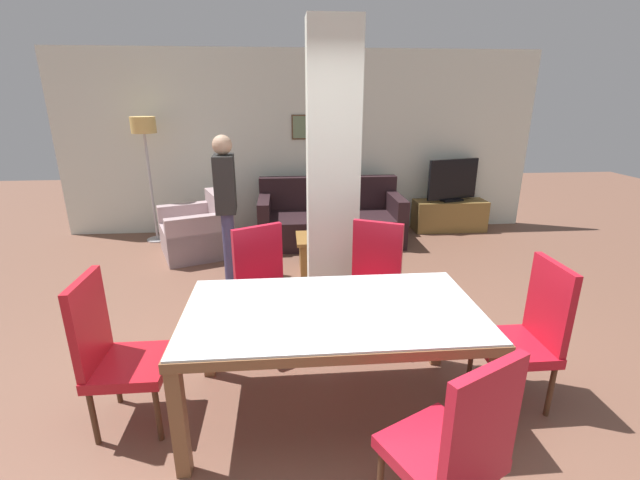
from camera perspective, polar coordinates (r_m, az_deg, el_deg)
The scene contains 17 objects.
ground_plane at distance 3.17m, azimuth 1.50°, elevation -21.46°, with size 18.00×18.00×0.00m, color brown.
back_wall at distance 6.69m, azimuth -2.49°, elevation 12.70°, with size 7.20×0.09×2.70m.
divider_pillar at distance 4.13m, azimuth 1.70°, elevation 9.03°, with size 0.49×0.32×2.70m.
dining_table at distance 2.80m, azimuth 1.61°, elevation -11.59°, with size 1.88×1.02×0.77m.
dining_chair_head_left at distance 3.04m, azimuth -25.77°, elevation -13.05°, with size 0.46×0.46×1.02m.
dining_chair_head_right at distance 3.26m, azimuth 25.99°, elevation -10.81°, with size 0.46×0.46×1.02m.
dining_chair_near_right at distance 2.23m, azimuth 17.63°, elevation -24.60°, with size 0.62×0.62×1.02m.
dining_chair_far_right at distance 3.74m, azimuth 7.05°, elevation -5.20°, with size 0.62×0.62×1.02m.
dining_chair_far_left at distance 3.63m, azimuth -7.32°, elevation -5.97°, with size 0.62×0.62×1.02m.
sofa at distance 6.26m, azimuth 1.37°, elevation 2.50°, with size 2.05×0.92×0.91m.
armchair at distance 6.00m, azimuth -15.82°, elevation 0.87°, with size 1.11×1.12×0.80m.
coffee_table at distance 5.21m, azimuth 1.15°, elevation -1.77°, with size 0.78×0.53×0.44m.
bottle at distance 5.10m, azimuth 3.25°, elevation 1.61°, with size 0.07×0.07×0.29m.
tv_stand at distance 7.11m, azimuth 16.85°, elevation 3.16°, with size 1.13×0.40×0.48m.
tv_screen at distance 6.99m, azimuth 17.27°, elevation 7.56°, with size 0.84×0.28×0.65m.
floor_lamp at distance 6.55m, azimuth -22.33°, elevation 12.55°, with size 0.34×0.34×1.78m.
standing_person at distance 4.95m, azimuth -12.43°, elevation 5.45°, with size 0.24×0.39×1.65m.
Camera 1 is at (-0.28, -2.41, 2.04)m, focal length 24.00 mm.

